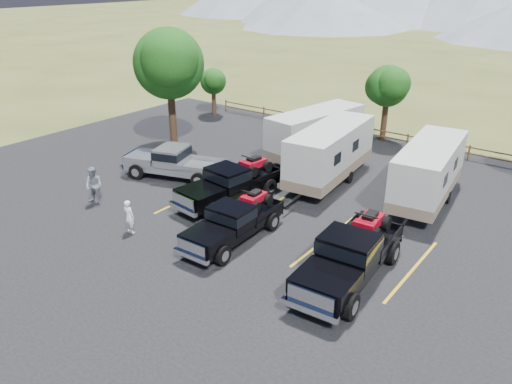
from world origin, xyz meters
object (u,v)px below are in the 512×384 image
Objects in this scene: trailer_left at (315,133)px; pickup_silver at (175,162)px; rig_center at (234,221)px; trailer_center at (330,153)px; person_a at (129,217)px; person_b at (94,186)px; trailer_right at (428,172)px; rig_left at (231,182)px; rig_right at (351,254)px; tree_big_nw at (169,64)px.

pickup_silver is (-4.57, -7.77, -0.64)m from trailer_left.
pickup_silver is at bearing 152.16° from rig_center.
trailer_center reaches higher than rig_center.
trailer_left is 1.37× the size of pickup_silver.
person_b reaches higher than person_a.
trailer_center is at bearing -37.73° from trailer_left.
rig_left is at bearing -149.95° from trailer_right.
trailer_left reaches higher than person_a.
rig_center is at bearing -67.29° from trailer_left.
trailer_right is 1.38× the size of pickup_silver.
trailer_left is 13.79m from person_a.
rig_right is 1.05× the size of pickup_silver.
tree_big_nw is at bearing 145.10° from rig_center.
rig_right reaches higher than rig_center.
rig_center is 10.48m from trailer_right.
trailer_right is at bearing 43.77° from rig_left.
trailer_center is 8.78m from pickup_silver.
trailer_right is at bearing -6.79° from trailer_left.
trailer_right reaches higher than person_a.
trailer_left is at bearing 122.60° from rig_right.
person_a is at bearing -28.85° from person_b.
trailer_center is at bearing 70.48° from rig_left.
tree_big_nw is 14.26m from rig_center.
tree_big_nw is 4.93× the size of person_a.
tree_big_nw reaches higher than rig_left.
person_a is (7.14, -9.71, -4.76)m from tree_big_nw.
person_a is at bearing -116.52° from trailer_center.
trailer_center is 5.34m from trailer_right.
rig_center is at bearing -32.95° from tree_big_nw.
pickup_silver is (-4.55, 0.47, -0.05)m from rig_left.
tree_big_nw reaches higher than person_a.
rig_right is at bearing -61.67° from trailer_center.
rig_center is 5.48m from rig_right.
tree_big_nw is at bearing -151.26° from pickup_silver.
trailer_center is (2.68, -2.86, 0.06)m from trailer_left.
rig_left is 5.64m from person_a.
rig_right is (8.22, -2.80, 0.06)m from rig_left.
person_b is (-3.86, 0.98, 0.18)m from person_a.
rig_right is at bearing 0.93° from rig_center.
person_b is (-7.98, -9.85, -0.67)m from trailer_center.
trailer_left reaches higher than person_b.
tree_big_nw is 0.89× the size of trailer_right.
rig_center reaches higher than pickup_silver.
trailer_right is (8.01, 5.96, 0.59)m from rig_left.
trailer_right reaches higher than rig_left.
rig_center is 8.49m from trailer_center.
tree_big_nw is 12.95m from person_a.
rig_center is 8.16m from person_b.
trailer_right is 13.72m from pickup_silver.
trailer_center is (-5.52, 8.19, 0.58)m from rig_right.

